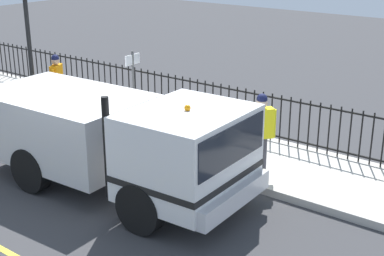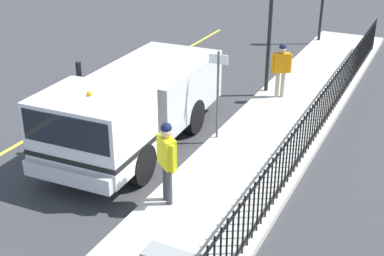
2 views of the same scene
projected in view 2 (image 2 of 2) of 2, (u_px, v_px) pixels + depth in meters
ground_plane at (139, 135)px, 14.44m from camera, size 56.20×56.20×0.00m
sidewalk_slab at (252, 157)px, 13.08m from camera, size 2.68×25.55×0.16m
lane_marking at (64, 118)px, 15.47m from camera, size 0.12×22.99×0.01m
work_truck at (130, 105)px, 13.16m from camera, size 2.56×6.26×2.41m
worker_standing at (167, 155)px, 10.65m from camera, size 0.55×0.50×1.82m
pedestrian_distant at (281, 65)px, 16.14m from camera, size 0.56×0.43×1.72m
iron_fence at (301, 141)px, 12.32m from camera, size 0.04×21.75×1.22m
traffic_light_near at (272, 0)px, 15.86m from camera, size 0.32×0.24×4.11m
traffic_cone at (137, 87)px, 17.02m from camera, size 0.39×0.39×0.56m
street_sign at (218, 85)px, 13.32m from camera, size 0.50×0.07×2.35m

